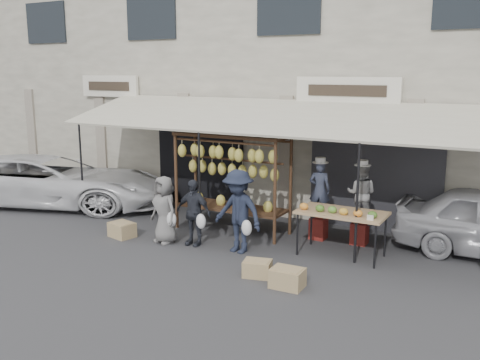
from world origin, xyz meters
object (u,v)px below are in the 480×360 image
object	(u,v)px
vendor_left	(320,190)
van	(44,169)
vendor_right	(361,194)
crate_near_b	(287,278)
customer_mid	(193,212)
produce_table	(341,214)
banana_rack	(231,163)
customer_right	(238,211)
crate_far	(122,230)
crate_near_a	(257,268)
customer_left	(164,210)

from	to	relation	value
vendor_left	van	size ratio (longest dim) A/B	0.26
vendor_right	crate_near_b	world-z (taller)	vendor_right
customer_mid	produce_table	bearing A→B (deg)	14.51
vendor_right	customer_mid	world-z (taller)	vendor_right
produce_table	vendor_right	world-z (taller)	vendor_right
banana_rack	vendor_left	distance (m)	2.04
banana_rack	vendor_right	xyz separation A→B (m)	(2.81, 0.53, -0.48)
customer_right	crate_near_b	distance (m)	2.09
banana_rack	crate_far	world-z (taller)	banana_rack
vendor_right	produce_table	bearing A→B (deg)	77.00
produce_table	vendor_right	xyz separation A→B (m)	(0.11, 0.93, 0.22)
crate_near_a	crate_far	size ratio (longest dim) A/B	0.90
customer_mid	customer_right	xyz separation A→B (m)	(1.04, 0.05, 0.14)
customer_right	crate_far	bearing A→B (deg)	-163.79
customer_mid	customer_right	world-z (taller)	customer_right
produce_table	crate_near_b	size ratio (longest dim) A/B	3.14
banana_rack	crate_near_a	size ratio (longest dim) A/B	5.39
banana_rack	van	distance (m)	5.67
produce_table	customer_mid	bearing A→B (deg)	-164.87
crate_far	customer_left	bearing A→B (deg)	8.04
vendor_left	van	xyz separation A→B (m)	(-7.56, -0.75, -0.10)
customer_left	customer_mid	distance (m)	0.64
banana_rack	vendor_left	bearing A→B (deg)	13.43
customer_mid	van	size ratio (longest dim) A/B	0.29
van	crate_far	bearing A→B (deg)	-126.40
customer_left	customer_right	bearing A→B (deg)	23.79
produce_table	van	size ratio (longest dim) A/B	0.36
vendor_left	crate_near_a	bearing A→B (deg)	76.89
customer_left	vendor_left	bearing A→B (deg)	49.53
vendor_right	customer_left	xyz separation A→B (m)	(-3.65, -1.90, -0.37)
vendor_left	vendor_right	world-z (taller)	vendor_right
vendor_right	crate_near_b	size ratio (longest dim) A/B	2.33
vendor_right	van	world-z (taller)	van
vendor_left	customer_left	distance (m)	3.33
customer_left	crate_near_a	bearing A→B (deg)	-0.04
vendor_right	customer_left	world-z (taller)	vendor_right
crate_near_b	customer_mid	bearing A→B (deg)	157.14
produce_table	vendor_left	world-z (taller)	vendor_left
vendor_left	customer_right	bearing A→B (deg)	46.10
customer_left	vendor_right	bearing A→B (deg)	43.57
vendor_left	van	distance (m)	7.60
vendor_left	crate_far	bearing A→B (deg)	17.98
produce_table	customer_mid	xyz separation A→B (m)	(-2.92, -0.79, -0.17)
customer_left	crate_near_b	size ratio (longest dim) A/B	2.65
vendor_left	vendor_right	size ratio (longest dim) A/B	0.99
customer_mid	crate_near_a	distance (m)	2.25
crate_near_b	customer_right	bearing A→B (deg)	143.98
crate_near_a	crate_near_b	size ratio (longest dim) A/B	0.89
produce_table	crate_far	size ratio (longest dim) A/B	3.17
produce_table	customer_left	xyz separation A→B (m)	(-3.53, -0.97, -0.15)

